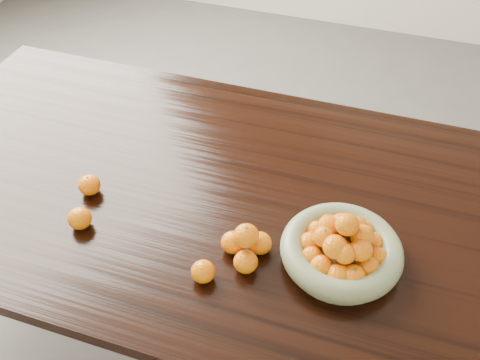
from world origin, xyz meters
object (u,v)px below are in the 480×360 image
(dining_table, at_px, (229,215))
(fruit_bowl, at_px, (342,249))
(orange_pyramid, at_px, (246,245))
(loose_orange_0, at_px, (89,185))

(dining_table, relative_size, fruit_bowl, 6.84)
(orange_pyramid, relative_size, loose_orange_0, 2.06)
(fruit_bowl, height_order, orange_pyramid, fruit_bowl)
(fruit_bowl, bearing_deg, dining_table, 158.77)
(dining_table, bearing_deg, loose_orange_0, -162.25)
(dining_table, xyz_separation_m, orange_pyramid, (0.11, -0.19, 0.13))
(fruit_bowl, distance_m, orange_pyramid, 0.23)
(orange_pyramid, height_order, loose_orange_0, orange_pyramid)
(fruit_bowl, bearing_deg, orange_pyramid, -164.22)
(dining_table, bearing_deg, orange_pyramid, -59.71)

